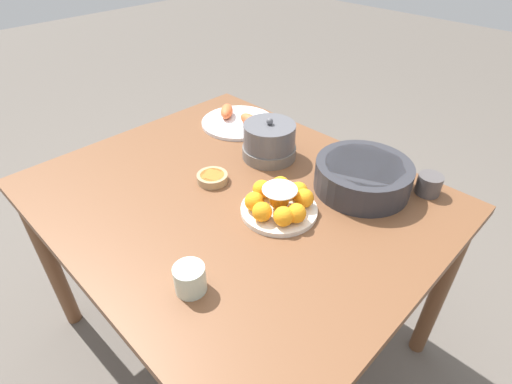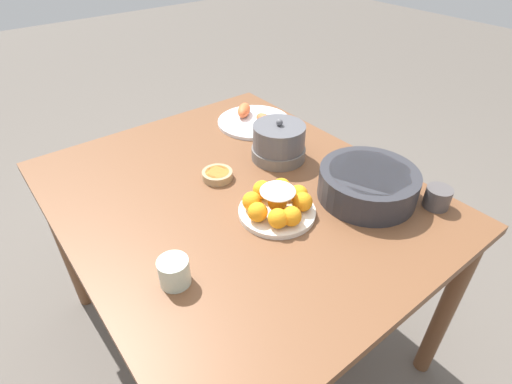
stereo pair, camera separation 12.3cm
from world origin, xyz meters
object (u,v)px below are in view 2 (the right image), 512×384
(serving_bowl, at_px, (368,183))
(cup_near, at_px, (174,272))
(dining_table, at_px, (237,214))
(warming_pot, at_px, (279,142))
(cup_far, at_px, (438,197))
(cake_plate, at_px, (278,204))
(seafood_platter, at_px, (254,120))
(sauce_bowl, at_px, (217,175))

(serving_bowl, relative_size, cup_near, 3.96)
(dining_table, xyz_separation_m, serving_bowl, (0.28, 0.31, 0.15))
(cup_near, xyz_separation_m, warming_pot, (-0.29, 0.59, 0.03))
(cup_near, relative_size, cup_far, 0.99)
(serving_bowl, bearing_deg, cake_plate, -110.98)
(dining_table, distance_m, serving_bowl, 0.44)
(dining_table, height_order, seafood_platter, seafood_platter)
(dining_table, height_order, serving_bowl, serving_bowl)
(sauce_bowl, bearing_deg, dining_table, 3.81)
(dining_table, distance_m, sauce_bowl, 0.15)
(dining_table, relative_size, cup_near, 16.16)
(warming_pot, bearing_deg, cup_far, 20.99)
(serving_bowl, relative_size, sauce_bowl, 2.97)
(warming_pot, bearing_deg, dining_table, -72.54)
(sauce_bowl, relative_size, cup_far, 1.33)
(cup_far, distance_m, warming_pot, 0.56)
(dining_table, bearing_deg, warming_pot, 107.46)
(seafood_platter, height_order, cup_far, cup_far)
(dining_table, relative_size, seafood_platter, 4.09)
(dining_table, bearing_deg, cake_plate, 10.45)
(dining_table, xyz_separation_m, seafood_platter, (-0.35, 0.34, 0.11))
(cake_plate, height_order, cup_near, cake_plate)
(seafood_platter, bearing_deg, serving_bowl, -3.04)
(sauce_bowl, relative_size, warming_pot, 0.53)
(serving_bowl, bearing_deg, sauce_bowl, -139.91)
(serving_bowl, height_order, seafood_platter, serving_bowl)
(cup_far, bearing_deg, warming_pot, -159.01)
(seafood_platter, xyz_separation_m, cup_near, (0.57, -0.69, 0.02))
(warming_pot, bearing_deg, cup_near, -63.53)
(dining_table, bearing_deg, sauce_bowl, -176.19)
(dining_table, height_order, warming_pot, warming_pot)
(cake_plate, height_order, seafood_platter, cake_plate)
(cake_plate, distance_m, serving_bowl, 0.30)
(serving_bowl, xyz_separation_m, cup_near, (-0.06, -0.65, -0.01))
(sauce_bowl, relative_size, cup_near, 1.33)
(cup_far, bearing_deg, seafood_platter, -172.88)
(seafood_platter, distance_m, warming_pot, 0.30)
(sauce_bowl, height_order, warming_pot, warming_pot)
(cup_near, bearing_deg, dining_table, 122.17)
(sauce_bowl, xyz_separation_m, warming_pot, (0.02, 0.25, 0.05))
(seafood_platter, bearing_deg, cake_plate, -31.10)
(warming_pot, bearing_deg, sauce_bowl, -95.67)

